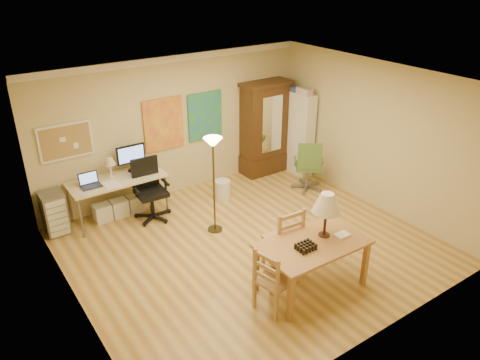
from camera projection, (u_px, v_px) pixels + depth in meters
floor at (251, 246)px, 7.67m from camera, size 5.50×5.50×0.00m
crown_molding at (172, 59)px, 8.36m from camera, size 5.50×0.08×0.12m
corkboard at (66, 141)px, 7.81m from camera, size 0.90×0.04×0.62m
art_panel_left at (164, 124)px, 8.75m from camera, size 0.80×0.04×1.00m
art_panel_right at (205, 116)px, 9.21m from camera, size 0.75×0.04×0.95m
dining_table at (318, 231)px, 6.41m from camera, size 1.52×0.93×1.41m
ladder_chair_back at (284, 240)px, 6.94m from camera, size 0.51×0.49×1.04m
ladder_chair_left at (273, 282)px, 6.13m from camera, size 0.50×0.52×0.94m
torchiere_lamp at (213, 157)px, 7.53m from camera, size 0.31×0.31×1.70m
computer_desk at (119, 193)px, 8.38m from camera, size 1.67×0.73×1.26m
office_chair_black at (151, 203)px, 8.39m from camera, size 0.68×0.68×1.11m
office_chair_green at (308, 176)px, 9.43m from camera, size 0.68×0.68×1.06m
drawer_cart at (54, 213)px, 7.90m from camera, size 0.37×0.45×0.75m
armoire at (265, 134)px, 9.97m from camera, size 1.08×0.51×1.99m
bookshelf at (299, 134)px, 9.93m from camera, size 0.27×0.71×1.77m
wastebin at (223, 190)px, 9.09m from camera, size 0.31×0.31×0.39m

